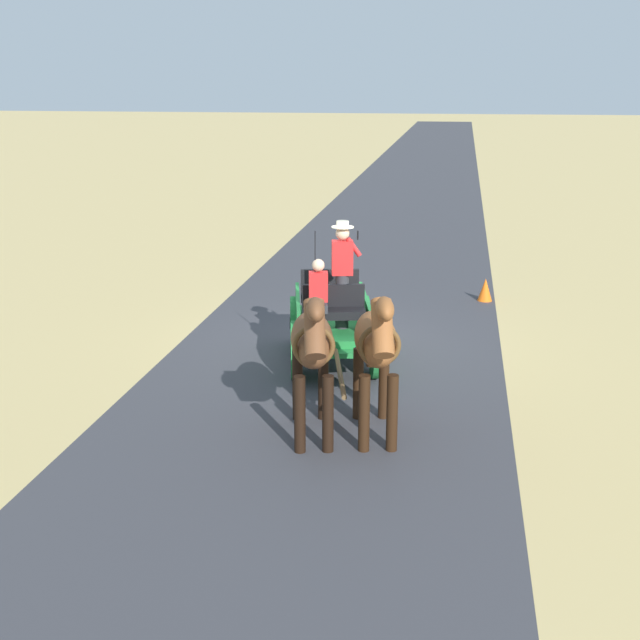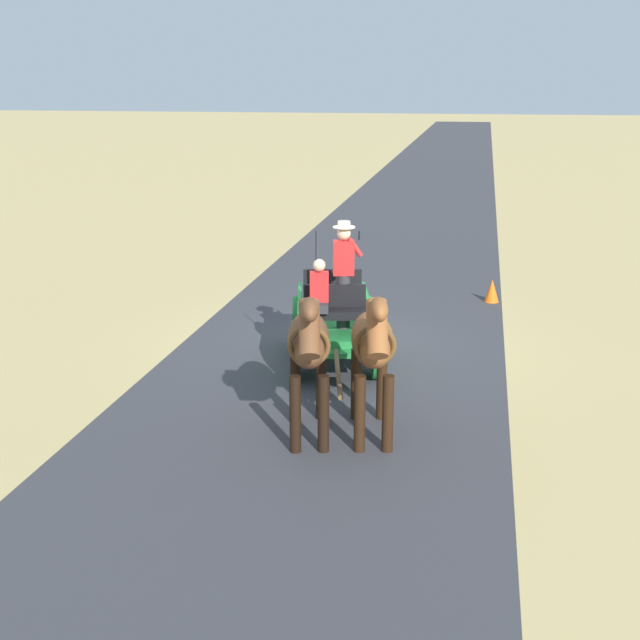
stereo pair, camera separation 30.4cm
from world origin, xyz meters
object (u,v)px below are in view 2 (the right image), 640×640
Objects in this scene: horse_near_side at (373,345)px; horse_off_side at (309,345)px; horse_drawn_carriage at (334,318)px; traffic_cone at (492,291)px.

horse_near_side and horse_off_side have the same top height.
horse_off_side is (-0.20, 3.05, 0.51)m from horse_drawn_carriage.
horse_drawn_carriage is at bearing -70.35° from horse_near_side.
horse_drawn_carriage is 9.01× the size of traffic_cone.
horse_drawn_carriage reaches higher than horse_off_side.
horse_near_side is (-1.03, 2.88, 0.51)m from horse_drawn_carriage.
traffic_cone is (-1.63, -7.55, -1.07)m from horse_near_side.
horse_drawn_carriage is 3.10m from horse_off_side.
horse_drawn_carriage is at bearing 60.32° from traffic_cone.
horse_near_side is 7.80m from traffic_cone.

